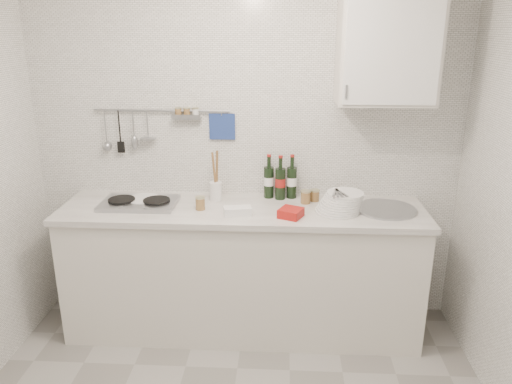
# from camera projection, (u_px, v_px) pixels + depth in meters

# --- Properties ---
(back_wall) EXTENTS (3.00, 0.02, 2.50)m
(back_wall) POSITION_uv_depth(u_px,v_px,m) (245.00, 149.00, 3.52)
(back_wall) COLOR silver
(back_wall) RESTS_ON floor
(counter) EXTENTS (2.44, 0.64, 0.96)m
(counter) POSITION_uv_depth(u_px,v_px,m) (244.00, 272.00, 3.50)
(counter) COLOR silver
(counter) RESTS_ON floor
(wall_rail) EXTENTS (0.98, 0.09, 0.34)m
(wall_rail) POSITION_uv_depth(u_px,v_px,m) (159.00, 124.00, 3.47)
(wall_rail) COLOR #93969B
(wall_rail) RESTS_ON back_wall
(wall_cabinet) EXTENTS (0.60, 0.38, 0.70)m
(wall_cabinet) POSITION_uv_depth(u_px,v_px,m) (387.00, 47.00, 3.08)
(wall_cabinet) COLOR silver
(wall_cabinet) RESTS_ON back_wall
(plate_stack_hob) EXTENTS (0.25, 0.24, 0.03)m
(plate_stack_hob) POSITION_uv_depth(u_px,v_px,m) (143.00, 200.00, 3.42)
(plate_stack_hob) COLOR #5176B9
(plate_stack_hob) RESTS_ON counter
(plate_stack_sink) EXTENTS (0.32, 0.30, 0.13)m
(plate_stack_sink) POSITION_uv_depth(u_px,v_px,m) (341.00, 202.00, 3.25)
(plate_stack_sink) COLOR white
(plate_stack_sink) RESTS_ON counter
(wine_bottles) EXTENTS (0.23, 0.10, 0.31)m
(wine_bottles) POSITION_uv_depth(u_px,v_px,m) (280.00, 177.00, 3.48)
(wine_bottles) COLOR black
(wine_bottles) RESTS_ON counter
(butter_dish) EXTENTS (0.19, 0.12, 0.05)m
(butter_dish) POSITION_uv_depth(u_px,v_px,m) (238.00, 211.00, 3.20)
(butter_dish) COLOR white
(butter_dish) RESTS_ON counter
(strawberry_punnet) EXTENTS (0.18, 0.18, 0.06)m
(strawberry_punnet) POSITION_uv_depth(u_px,v_px,m) (291.00, 213.00, 3.16)
(strawberry_punnet) COLOR red
(strawberry_punnet) RESTS_ON counter
(utensil_crock) EXTENTS (0.09, 0.09, 0.36)m
(utensil_crock) POSITION_uv_depth(u_px,v_px,m) (216.00, 188.00, 3.45)
(utensil_crock) COLOR white
(utensil_crock) RESTS_ON counter
(jar_a) EXTENTS (0.07, 0.07, 0.09)m
(jar_a) POSITION_uv_depth(u_px,v_px,m) (215.00, 190.00, 3.55)
(jar_a) COLOR brown
(jar_a) RESTS_ON counter
(jar_b) EXTENTS (0.07, 0.07, 0.08)m
(jar_b) POSITION_uv_depth(u_px,v_px,m) (315.00, 195.00, 3.45)
(jar_b) COLOR brown
(jar_b) RESTS_ON counter
(jar_c) EXTENTS (0.07, 0.07, 0.09)m
(jar_c) POSITION_uv_depth(u_px,v_px,m) (306.00, 197.00, 3.40)
(jar_c) COLOR brown
(jar_c) RESTS_ON counter
(jar_d) EXTENTS (0.07, 0.07, 0.09)m
(jar_d) POSITION_uv_depth(u_px,v_px,m) (200.00, 203.00, 3.29)
(jar_d) COLOR brown
(jar_d) RESTS_ON counter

